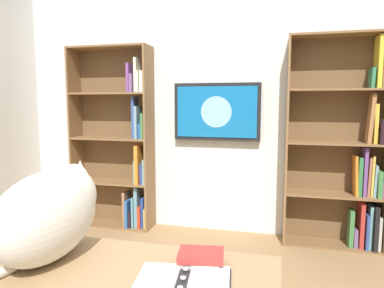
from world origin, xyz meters
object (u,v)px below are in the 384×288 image
object	(u,v)px
bookshelf_right	(121,144)
cat	(53,210)
open_binder	(183,280)
wall_mounted_tv	(217,112)
desk_book_stack	(200,258)
bookshelf_left	(348,152)

from	to	relation	value
bookshelf_right	cat	size ratio (longest dim) A/B	2.86
bookshelf_right	open_binder	xyz separation A→B (m)	(-1.40, 2.45, -0.15)
wall_mounted_tv	desk_book_stack	world-z (taller)	wall_mounted_tv
wall_mounted_tv	open_binder	size ratio (longest dim) A/B	2.54
desk_book_stack	bookshelf_right	bearing A→B (deg)	-58.20
bookshelf_left	bookshelf_right	distance (m)	2.32
bookshelf_left	bookshelf_right	xyz separation A→B (m)	(2.32, -0.00, 0.01)
bookshelf_left	bookshelf_right	size ratio (longest dim) A/B	1.01
open_binder	desk_book_stack	distance (m)	0.15
bookshelf_right	desk_book_stack	size ratio (longest dim) A/B	10.45
bookshelf_left	desk_book_stack	distance (m)	2.47
bookshelf_right	open_binder	world-z (taller)	bookshelf_right
open_binder	desk_book_stack	world-z (taller)	desk_book_stack
desk_book_stack	bookshelf_left	bearing A→B (deg)	-111.26
bookshelf_right	wall_mounted_tv	world-z (taller)	bookshelf_right
bookshelf_right	wall_mounted_tv	size ratio (longest dim) A/B	2.19
bookshelf_left	desk_book_stack	bearing A→B (deg)	68.74
bookshelf_right	desk_book_stack	xyz separation A→B (m)	(-1.43, 2.30, -0.13)
cat	desk_book_stack	xyz separation A→B (m)	(-0.59, -0.07, -0.16)
open_binder	desk_book_stack	size ratio (longest dim) A/B	1.88
wall_mounted_tv	cat	distance (m)	2.48
wall_mounted_tv	desk_book_stack	xyz separation A→B (m)	(-0.37, 2.38, -0.49)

